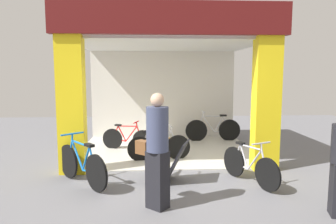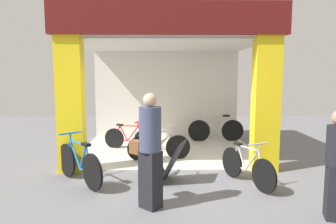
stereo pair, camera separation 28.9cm
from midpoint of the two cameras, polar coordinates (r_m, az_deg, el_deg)
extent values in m
plane|color=slate|center=(6.80, -0.80, -10.62)|extent=(17.17, 17.17, 0.00)
cube|color=beige|center=(8.57, -1.32, -6.84)|extent=(4.59, 3.68, 0.02)
cube|color=silver|center=(10.18, -1.69, 3.35)|extent=(4.59, 0.12, 2.83)
cube|color=yellow|center=(6.74, -18.30, 1.15)|extent=(0.53, 0.36, 2.83)
cube|color=yellow|center=(6.91, 16.24, 1.35)|extent=(0.53, 0.36, 2.83)
cube|color=#591414|center=(6.43, -0.79, 16.76)|extent=(4.79, 0.20, 0.65)
cube|color=silver|center=(8.36, -1.38, 12.05)|extent=(4.59, 3.68, 0.06)
cylinder|color=black|center=(8.77, -11.00, -4.83)|extent=(0.55, 0.20, 0.56)
cylinder|color=black|center=(8.45, -5.62, -5.18)|extent=(0.55, 0.20, 0.56)
cylinder|color=red|center=(8.69, -9.77, -5.05)|extent=(0.37, 0.14, 0.07)
cylinder|color=red|center=(8.63, -9.32, -3.89)|extent=(0.24, 0.10, 0.42)
cylinder|color=red|center=(8.52, -7.65, -3.95)|extent=(0.34, 0.13, 0.44)
cylinder|color=red|center=(8.53, -8.35, -2.56)|extent=(0.53, 0.19, 0.04)
cylinder|color=red|center=(8.70, -10.46, -3.69)|extent=(0.19, 0.08, 0.38)
cylinder|color=red|center=(8.44, -6.19, -3.89)|extent=(0.17, 0.08, 0.39)
cylinder|color=red|center=(8.42, -6.71, -2.21)|extent=(0.05, 0.04, 0.12)
cylinder|color=red|center=(8.42, -6.77, -1.83)|extent=(0.14, 0.38, 0.03)
cube|color=black|center=(8.63, -10.01, -2.35)|extent=(0.19, 0.13, 0.04)
cylinder|color=black|center=(9.79, 10.27, -3.28)|extent=(0.66, 0.05, 0.66)
cylinder|color=black|center=(9.59, 4.32, -3.40)|extent=(0.66, 0.05, 0.66)
cylinder|color=silver|center=(9.74, 8.89, -3.46)|extent=(0.45, 0.04, 0.09)
cylinder|color=silver|center=(9.68, 8.38, -2.21)|extent=(0.29, 0.04, 0.50)
cylinder|color=silver|center=(9.62, 6.53, -2.20)|extent=(0.41, 0.04, 0.52)
cylinder|color=silver|center=(9.61, 7.31, -0.77)|extent=(0.64, 0.05, 0.05)
cylinder|color=silver|center=(9.73, 9.66, -2.05)|extent=(0.22, 0.04, 0.45)
cylinder|color=silver|center=(9.57, 4.94, -2.07)|extent=(0.20, 0.04, 0.46)
cylinder|color=silver|center=(9.54, 5.50, -0.34)|extent=(0.06, 0.04, 0.14)
cylinder|color=silver|center=(9.53, 5.57, 0.05)|extent=(0.04, 0.46, 0.03)
cube|color=black|center=(9.67, 9.15, -0.62)|extent=(0.20, 0.10, 0.05)
cylinder|color=black|center=(7.47, -6.23, -6.69)|extent=(0.59, 0.11, 0.59)
cylinder|color=black|center=(7.59, 0.73, -6.43)|extent=(0.59, 0.11, 0.59)
cylinder|color=silver|center=(7.49, -4.57, -6.80)|extent=(0.40, 0.08, 0.08)
cylinder|color=silver|center=(7.46, -3.95, -5.34)|extent=(0.26, 0.06, 0.45)
cylinder|color=silver|center=(7.49, -1.78, -5.21)|extent=(0.37, 0.08, 0.46)
cylinder|color=silver|center=(7.44, -2.67, -3.62)|extent=(0.57, 0.10, 0.05)
cylinder|color=silver|center=(7.44, -5.47, -5.22)|extent=(0.20, 0.06, 0.40)
cylinder|color=silver|center=(7.53, 0.05, -4.98)|extent=(0.18, 0.05, 0.41)
cylinder|color=silver|center=(7.46, -0.58, -3.05)|extent=(0.05, 0.04, 0.12)
cylinder|color=silver|center=(7.45, -0.65, -2.61)|extent=(0.08, 0.41, 0.03)
cube|color=black|center=(7.40, -4.85, -3.54)|extent=(0.19, 0.11, 0.04)
cylinder|color=black|center=(5.74, -14.35, -10.72)|extent=(0.47, 0.53, 0.67)
cylinder|color=black|center=(6.62, -18.86, -8.50)|extent=(0.47, 0.53, 0.67)
cylinder|color=blue|center=(5.95, -15.53, -10.37)|extent=(0.32, 0.36, 0.09)
cylinder|color=blue|center=(5.97, -16.03, -8.17)|extent=(0.22, 0.24, 0.50)
cylinder|color=blue|center=(6.24, -17.43, -7.48)|extent=(0.30, 0.33, 0.52)
cylinder|color=blue|center=(6.07, -16.96, -5.51)|extent=(0.45, 0.51, 0.05)
cylinder|color=blue|center=(5.77, -14.98, -8.39)|extent=(0.17, 0.19, 0.45)
cylinder|color=blue|center=(6.47, -18.54, -6.77)|extent=(0.16, 0.17, 0.46)
cylinder|color=blue|center=(6.33, -18.28, -4.37)|extent=(0.06, 0.07, 0.14)
cylinder|color=blue|center=(6.31, -18.26, -3.79)|extent=(0.37, 0.33, 0.03)
cube|color=black|center=(5.79, -15.51, -5.84)|extent=(0.21, 0.22, 0.05)
cylinder|color=black|center=(6.49, 10.62, -8.85)|extent=(0.28, 0.56, 0.60)
cylinder|color=black|center=(5.82, 16.27, -10.90)|extent=(0.28, 0.56, 0.60)
cylinder|color=silver|center=(6.33, 11.83, -9.50)|extent=(0.19, 0.38, 0.08)
cylinder|color=silver|center=(6.22, 12.36, -7.96)|extent=(0.13, 0.25, 0.45)
cylinder|color=silver|center=(6.00, 14.11, -8.47)|extent=(0.18, 0.35, 0.47)
cylinder|color=silver|center=(6.04, 13.44, -6.24)|extent=(0.26, 0.54, 0.05)
cylinder|color=silver|center=(6.36, 11.22, -7.38)|extent=(0.11, 0.19, 0.40)
cylinder|color=silver|center=(5.82, 15.71, -8.78)|extent=(0.10, 0.18, 0.42)
cylinder|color=silver|center=(5.82, 15.24, -6.11)|extent=(0.05, 0.06, 0.12)
cylinder|color=silver|center=(5.81, 15.20, -5.52)|extent=(0.39, 0.19, 0.03)
cube|color=black|center=(6.25, 11.74, -5.56)|extent=(0.16, 0.20, 0.05)
cube|color=black|center=(6.13, -3.67, -8.78)|extent=(0.59, 0.70, 0.80)
cube|color=black|center=(6.02, 0.04, -9.06)|extent=(0.59, 0.70, 0.80)
cylinder|color=olive|center=(5.98, -1.85, -5.30)|extent=(0.21, 0.58, 0.03)
cube|color=black|center=(4.91, -3.63, -12.18)|extent=(0.39, 0.38, 0.90)
cylinder|color=#3F4766|center=(4.71, -3.70, -3.13)|extent=(0.47, 0.47, 0.67)
sphere|color=#D8AD8C|center=(4.65, -3.75, 2.20)|extent=(0.21, 0.21, 0.21)
cube|color=brown|center=(4.98, -6.23, -6.41)|extent=(0.26, 0.25, 0.21)
camera|label=1|loc=(0.14, -91.11, -0.14)|focal=33.54mm
camera|label=2|loc=(0.14, 88.89, 0.14)|focal=33.54mm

